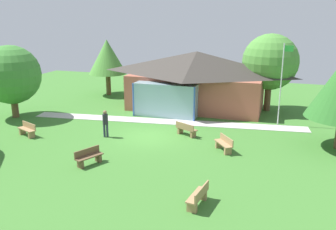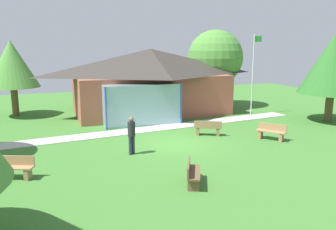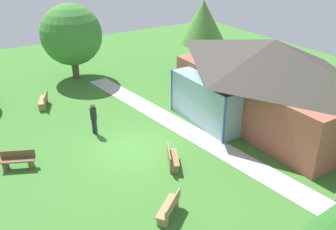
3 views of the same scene
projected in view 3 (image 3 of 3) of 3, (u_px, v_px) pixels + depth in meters
ground_plane at (132, 149)px, 17.82m from camera, size 44.00×44.00×0.00m
pavilion at (267, 80)px, 19.66m from camera, size 11.49×7.04×4.63m
footpath at (188, 131)px, 19.43m from camera, size 19.78×3.57×0.03m
bench_rear_near_path at (172, 158)px, 16.38m from camera, size 1.53×1.08×0.84m
bench_front_center at (18, 160)px, 16.22m from camera, size 1.04×1.54×0.84m
bench_mid_right at (169, 208)px, 13.40m from camera, size 1.24×1.47×0.84m
bench_mid_left at (44, 100)px, 22.11m from camera, size 1.55×0.98×0.84m
visitor_strolling_lawn at (94, 116)px, 18.82m from camera, size 0.34×0.34×1.74m
tree_west_hedge at (71, 35)px, 25.33m from camera, size 4.29×4.29×5.36m
tree_behind_pavilion_left at (203, 22)px, 27.21m from camera, size 3.55×3.55×5.23m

